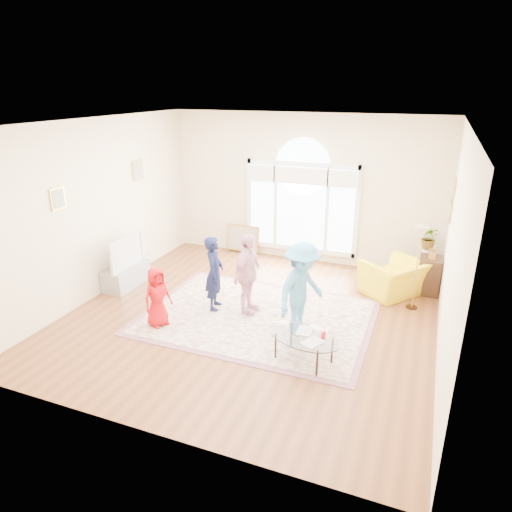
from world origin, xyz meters
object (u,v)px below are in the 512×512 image
at_px(coffee_table, 304,337).
at_px(armchair, 393,278).
at_px(tv_console, 126,276).
at_px(television, 124,251).
at_px(area_rug, 257,317).

height_order(coffee_table, armchair, armchair).
relative_size(tv_console, television, 0.94).
distance_m(tv_console, armchair, 5.13).
xyz_separation_m(area_rug, armchair, (2.03, 1.77, 0.32)).
distance_m(television, armchair, 5.14).
relative_size(area_rug, tv_console, 3.60).
bearing_deg(coffee_table, armchair, 88.60).
distance_m(area_rug, armchair, 2.71).
xyz_separation_m(tv_console, coffee_table, (3.97, -1.27, 0.19)).
xyz_separation_m(tv_console, armchair, (4.91, 1.49, 0.12)).
height_order(tv_console, coffee_table, coffee_table).
relative_size(television, armchair, 1.03).
bearing_deg(tv_console, armchair, 16.84).
bearing_deg(area_rug, coffee_table, -42.17).
distance_m(television, coffee_table, 4.17).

